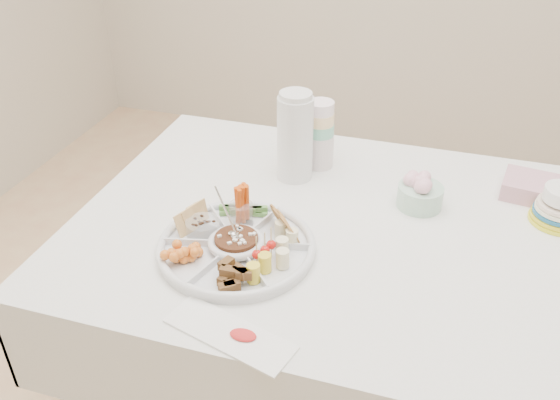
% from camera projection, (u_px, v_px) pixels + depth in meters
% --- Properties ---
extents(dining_table, '(1.52, 1.02, 0.76)m').
position_uv_depth(dining_table, '(356.00, 335.00, 1.73)').
color(dining_table, white).
rests_on(dining_table, floor).
extents(party_tray, '(0.46, 0.46, 0.04)m').
position_uv_depth(party_tray, '(236.00, 245.00, 1.44)').
color(party_tray, silver).
rests_on(party_tray, dining_table).
extents(bean_dip, '(0.13, 0.13, 0.04)m').
position_uv_depth(bean_dip, '(236.00, 242.00, 1.43)').
color(bean_dip, '#4D2314').
rests_on(bean_dip, party_tray).
extents(tortillas, '(0.12, 0.12, 0.06)m').
position_uv_depth(tortillas, '(284.00, 224.00, 1.48)').
color(tortillas, '#A25828').
rests_on(tortillas, party_tray).
extents(carrot_cucumber, '(0.15, 0.15, 0.11)m').
position_uv_depth(carrot_cucumber, '(242.00, 201.00, 1.53)').
color(carrot_cucumber, '#D24B0D').
rests_on(carrot_cucumber, party_tray).
extents(pita_raisins, '(0.14, 0.14, 0.07)m').
position_uv_depth(pita_raisins, '(195.00, 220.00, 1.49)').
color(pita_raisins, '#E5A670').
rests_on(pita_raisins, party_tray).
extents(cherries, '(0.13, 0.13, 0.04)m').
position_uv_depth(cherries, '(185.00, 255.00, 1.38)').
color(cherries, orange).
rests_on(cherries, party_tray).
extents(granola_chunks, '(0.12, 0.12, 0.04)m').
position_uv_depth(granola_chunks, '(229.00, 275.00, 1.32)').
color(granola_chunks, brown).
rests_on(granola_chunks, party_tray).
extents(banana_tomato, '(0.12, 0.12, 0.08)m').
position_uv_depth(banana_tomato, '(281.00, 251.00, 1.36)').
color(banana_tomato, '#FFF69C').
rests_on(banana_tomato, party_tray).
extents(cup_stack, '(0.09, 0.09, 0.24)m').
position_uv_depth(cup_stack, '(320.00, 130.00, 1.75)').
color(cup_stack, white).
rests_on(cup_stack, dining_table).
extents(thermos, '(0.12, 0.12, 0.27)m').
position_uv_depth(thermos, '(295.00, 135.00, 1.69)').
color(thermos, silver).
rests_on(thermos, dining_table).
extents(flower_bowl, '(0.13, 0.13, 0.09)m').
position_uv_depth(flower_bowl, '(421.00, 192.00, 1.60)').
color(flower_bowl, '#A8E3B8').
rests_on(flower_bowl, dining_table).
extents(napkin_stack, '(0.17, 0.15, 0.05)m').
position_uv_depth(napkin_stack, '(531.00, 188.00, 1.66)').
color(napkin_stack, '#C88D9D').
rests_on(napkin_stack, dining_table).
extents(placemat, '(0.30, 0.17, 0.01)m').
position_uv_depth(placemat, '(229.00, 334.00, 1.22)').
color(placemat, white).
rests_on(placemat, dining_table).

